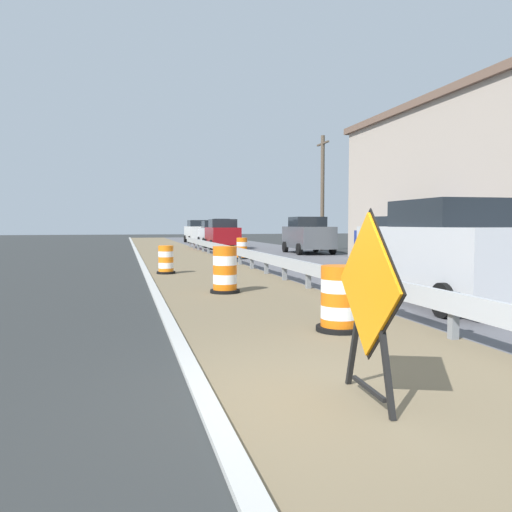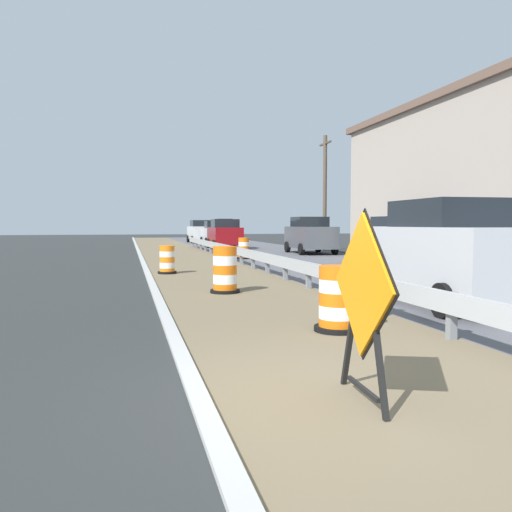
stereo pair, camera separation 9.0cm
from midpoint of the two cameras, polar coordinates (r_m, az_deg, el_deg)
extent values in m
plane|color=#2B2D2D|center=(5.25, 8.88, -15.25)|extent=(160.00, 160.00, 0.00)
cube|color=#706047|center=(5.60, 16.68, -14.10)|extent=(4.01, 120.00, 0.01)
cube|color=#ADADA8|center=(4.91, -5.82, -16.54)|extent=(0.20, 120.00, 0.11)
cube|color=#ADB2B7|center=(9.74, 13.45, -3.24)|extent=(0.08, 59.13, 0.32)
cube|color=slate|center=(8.09, 20.75, -6.19)|extent=(0.12, 0.12, 0.70)
cube|color=slate|center=(9.81, 13.85, -4.39)|extent=(0.12, 0.12, 0.70)
cube|color=slate|center=(11.63, 9.07, -3.09)|extent=(0.12, 0.12, 0.70)
cube|color=slate|center=(13.51, 5.62, -2.14)|extent=(0.12, 0.12, 0.70)
cube|color=slate|center=(15.43, 3.02, -1.41)|extent=(0.12, 0.12, 0.70)
cube|color=slate|center=(17.38, 1.00, -0.85)|extent=(0.12, 0.12, 0.70)
cube|color=slate|center=(19.35, -0.61, -0.40)|extent=(0.12, 0.12, 0.70)
cube|color=slate|center=(21.33, -1.92, -0.03)|extent=(0.12, 0.12, 0.70)
cube|color=slate|center=(23.32, -3.01, 0.28)|extent=(0.12, 0.12, 0.70)
cube|color=slate|center=(25.32, -3.93, 0.53)|extent=(0.12, 0.12, 0.70)
cube|color=slate|center=(27.32, -4.71, 0.75)|extent=(0.12, 0.12, 0.70)
cube|color=slate|center=(29.33, -5.38, 0.94)|extent=(0.12, 0.12, 0.70)
cube|color=slate|center=(31.35, -5.97, 1.11)|extent=(0.12, 0.12, 0.70)
cube|color=slate|center=(33.36, -6.49, 1.25)|extent=(0.12, 0.12, 0.70)
cube|color=slate|center=(35.38, -6.95, 1.38)|extent=(0.12, 0.12, 0.70)
cube|color=slate|center=(37.40, -7.36, 1.49)|extent=(0.12, 0.12, 0.70)
cube|color=black|center=(4.77, 13.59, -10.70)|extent=(0.07, 0.39, 1.06)
cube|color=black|center=(5.39, 10.42, -8.99)|extent=(0.07, 0.39, 1.06)
cube|color=black|center=(5.18, 11.84, -14.14)|extent=(0.08, 0.72, 0.04)
cube|color=orange|center=(4.97, 11.78, -3.12)|extent=(0.11, 1.36, 1.36)
cube|color=black|center=(4.97, 11.97, -3.11)|extent=(0.09, 1.44, 1.44)
cylinder|color=orange|center=(8.29, 8.90, -7.50)|extent=(0.59, 0.59, 0.21)
cylinder|color=white|center=(8.25, 8.92, -6.09)|extent=(0.59, 0.59, 0.21)
cylinder|color=orange|center=(8.22, 8.93, -4.67)|extent=(0.59, 0.59, 0.21)
cylinder|color=white|center=(8.19, 8.95, -3.24)|extent=(0.59, 0.59, 0.21)
cylinder|color=orange|center=(8.17, 8.96, -1.80)|extent=(0.59, 0.59, 0.21)
cylinder|color=black|center=(8.30, 8.90, -7.93)|extent=(0.74, 0.74, 0.08)
cylinder|color=orange|center=(12.68, -3.66, -3.57)|extent=(0.58, 0.58, 0.23)
cylinder|color=white|center=(12.65, -3.67, -2.55)|extent=(0.58, 0.58, 0.23)
cylinder|color=orange|center=(12.63, -3.67, -1.51)|extent=(0.58, 0.58, 0.23)
cylinder|color=white|center=(12.61, -3.68, -0.48)|extent=(0.58, 0.58, 0.23)
cylinder|color=orange|center=(12.59, -3.68, 0.56)|extent=(0.58, 0.58, 0.23)
cylinder|color=black|center=(12.69, -3.66, -3.91)|extent=(0.73, 0.73, 0.08)
cylinder|color=orange|center=(17.73, -10.08, -1.64)|extent=(0.51, 0.51, 0.19)
cylinder|color=white|center=(17.72, -10.09, -1.02)|extent=(0.51, 0.51, 0.19)
cylinder|color=orange|center=(17.70, -10.09, -0.40)|extent=(0.51, 0.51, 0.19)
cylinder|color=white|center=(17.69, -10.10, 0.22)|extent=(0.51, 0.51, 0.19)
cylinder|color=orange|center=(17.68, -10.11, 0.84)|extent=(0.51, 0.51, 0.19)
cylinder|color=black|center=(17.74, -10.08, -1.82)|extent=(0.63, 0.63, 0.08)
cylinder|color=orange|center=(24.88, -1.68, -0.09)|extent=(0.51, 0.51, 0.20)
cylinder|color=white|center=(24.86, -1.68, 0.39)|extent=(0.51, 0.51, 0.20)
cylinder|color=orange|center=(24.85, -1.68, 0.86)|extent=(0.51, 0.51, 0.20)
cylinder|color=white|center=(24.85, -1.68, 1.33)|extent=(0.51, 0.51, 0.20)
cylinder|color=orange|center=(24.84, -1.68, 1.80)|extent=(0.51, 0.51, 0.20)
cylinder|color=black|center=(24.88, -1.68, -0.23)|extent=(0.64, 0.64, 0.08)
cube|color=silver|center=(46.69, -6.49, 2.57)|extent=(2.01, 4.42, 1.15)
cube|color=black|center=(46.51, -6.46, 3.62)|extent=(1.77, 2.05, 0.56)
cylinder|color=black|center=(47.99, -7.89, 1.91)|extent=(0.23, 0.64, 0.64)
cylinder|color=black|center=(48.28, -5.62, 1.93)|extent=(0.23, 0.64, 0.64)
cylinder|color=black|center=(45.13, -7.40, 1.81)|extent=(0.23, 0.64, 0.64)
cylinder|color=black|center=(45.44, -4.99, 1.83)|extent=(0.23, 0.64, 0.64)
cube|color=silver|center=(55.42, -3.93, 2.86)|extent=(1.90, 4.27, 1.36)
cube|color=black|center=(55.59, -3.96, 3.85)|extent=(1.66, 1.98, 0.56)
cylinder|color=black|center=(54.21, -2.76, 2.12)|extent=(0.24, 0.65, 0.64)
cylinder|color=black|center=(53.92, -4.63, 2.11)|extent=(0.24, 0.65, 0.64)
cylinder|color=black|center=(56.95, -3.26, 2.19)|extent=(0.24, 0.65, 0.64)
cylinder|color=black|center=(56.68, -5.04, 2.18)|extent=(0.24, 0.65, 0.64)
cube|color=silver|center=(41.29, -4.86, 2.38)|extent=(1.88, 4.34, 1.04)
cube|color=black|center=(41.11, -4.83, 3.50)|extent=(1.66, 2.00, 0.56)
cylinder|color=black|center=(42.59, -6.37, 1.71)|extent=(0.23, 0.64, 0.64)
cylinder|color=black|center=(42.86, -3.95, 1.73)|extent=(0.23, 0.64, 0.64)
cylinder|color=black|center=(39.76, -5.84, 1.58)|extent=(0.23, 0.64, 0.64)
cylinder|color=black|center=(40.06, -3.25, 1.61)|extent=(0.23, 0.64, 0.64)
cube|color=navy|center=(20.48, 16.06, 1.14)|extent=(2.02, 4.80, 1.10)
cube|color=black|center=(20.62, 15.83, 3.47)|extent=(1.78, 2.22, 0.56)
cylinder|color=black|center=(19.74, 20.82, -0.64)|extent=(0.23, 0.64, 0.64)
cylinder|color=black|center=(18.66, 16.02, -0.77)|extent=(0.23, 0.64, 0.64)
cylinder|color=black|center=(22.35, 16.05, -0.08)|extent=(0.23, 0.64, 0.64)
cylinder|color=black|center=(21.40, 11.62, -0.17)|extent=(0.23, 0.64, 0.64)
cube|color=silver|center=(11.55, 19.68, -0.19)|extent=(1.94, 4.69, 1.31)
cube|color=black|center=(11.37, 20.29, 4.45)|extent=(1.69, 2.18, 0.56)
cylinder|color=black|center=(12.50, 12.31, -2.80)|extent=(0.24, 0.65, 0.64)
cylinder|color=black|center=(13.37, 19.36, -2.51)|extent=(0.24, 0.65, 0.64)
cylinder|color=black|center=(9.84, 19.95, -4.64)|extent=(0.24, 0.65, 0.64)
cube|color=#4C5156|center=(29.60, 5.70, 2.08)|extent=(2.07, 4.33, 1.21)
cube|color=black|center=(29.75, 5.61, 3.79)|extent=(1.79, 2.02, 0.56)
cylinder|color=black|center=(28.62, 8.40, 0.79)|extent=(0.24, 0.65, 0.64)
cylinder|color=black|center=(27.99, 4.73, 0.76)|extent=(0.24, 0.65, 0.64)
cylinder|color=black|center=(31.26, 6.56, 1.04)|extent=(0.24, 0.65, 0.64)
cylinder|color=black|center=(30.69, 3.17, 1.01)|extent=(0.24, 0.65, 0.64)
cube|color=maroon|center=(35.31, -3.84, 2.26)|extent=(1.95, 4.29, 1.13)
cube|color=black|center=(35.13, -3.80, 3.63)|extent=(1.71, 1.99, 0.56)
cylinder|color=black|center=(36.58, -5.63, 1.41)|extent=(0.23, 0.64, 0.64)
cylinder|color=black|center=(36.87, -2.77, 1.44)|extent=(0.23, 0.64, 0.64)
cylinder|color=black|center=(33.80, -5.01, 1.24)|extent=(0.23, 0.64, 0.64)
cylinder|color=black|center=(34.12, -1.92, 1.27)|extent=(0.23, 0.64, 0.64)
cylinder|color=brown|center=(33.06, 7.29, 6.90)|extent=(0.24, 0.24, 7.25)
cube|color=brown|center=(33.39, 7.34, 12.26)|extent=(0.12, 1.80, 0.10)
cylinder|color=brown|center=(30.78, 15.54, 3.67)|extent=(0.36, 0.36, 3.62)
ellipsoid|color=#1E4C23|center=(31.00, 15.65, 10.29)|extent=(4.40, 4.40, 3.96)
camera|label=1|loc=(0.04, -90.21, -0.01)|focal=36.11mm
camera|label=2|loc=(0.04, 89.79, 0.01)|focal=36.11mm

